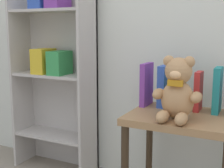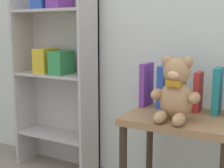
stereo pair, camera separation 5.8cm
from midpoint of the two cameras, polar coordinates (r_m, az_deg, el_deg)
The scene contains 8 objects.
bookshelf_side at distance 2.21m, azimuth -11.08°, elevation 3.91°, with size 0.58×0.24×1.35m.
display_table at distance 1.67m, azimuth 11.76°, elevation -8.71°, with size 0.55×0.43×0.55m.
teddy_bear at distance 1.53m, azimuth 10.78°, elevation -1.26°, with size 0.24×0.22×0.31m.
book_standing_purple at distance 1.79m, azimuth 5.42°, elevation -0.06°, with size 0.03×0.14×0.24m, color purple.
book_standing_blue at distance 1.76m, azimuth 8.38°, elevation -0.45°, with size 0.04×0.10×0.23m, color #2D51B7.
book_standing_green at distance 1.73m, azimuth 11.32°, elevation -1.44°, with size 0.04×0.13×0.19m, color #33934C.
book_standing_red at distance 1.72m, azimuth 14.57°, elevation -1.31°, with size 0.03×0.10×0.21m, color red.
book_standing_teal at distance 1.70m, azimuth 17.81°, elevation -1.10°, with size 0.03×0.13×0.24m, color teal.
Camera 1 is at (0.48, -0.52, 0.99)m, focal length 50.00 mm.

